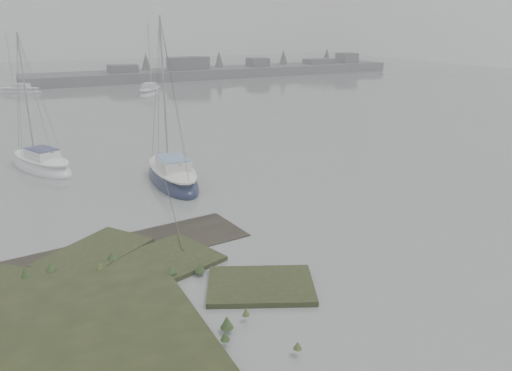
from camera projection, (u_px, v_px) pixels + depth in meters
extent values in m
plane|color=slate|center=(89.00, 126.00, 42.21)|extent=(160.00, 160.00, 0.00)
cube|color=#4C4F51|center=(222.00, 73.00, 80.31)|extent=(60.00, 8.00, 1.60)
cube|color=#424247|center=(123.00, 73.00, 72.31)|extent=(4.00, 3.00, 2.20)
cube|color=#424247|center=(188.00, 67.00, 76.50)|extent=(6.00, 3.00, 3.00)
cube|color=#424247|center=(258.00, 66.00, 81.76)|extent=(3.00, 3.00, 2.50)
cube|color=#424247|center=(319.00, 65.00, 87.01)|extent=(5.00, 3.00, 2.00)
cube|color=#424247|center=(347.00, 61.00, 89.48)|extent=(3.00, 3.00, 2.80)
cone|color=#384238|center=(146.00, 65.00, 75.48)|extent=(2.00, 2.00, 3.50)
cone|color=#384238|center=(219.00, 62.00, 80.66)|extent=(2.00, 2.00, 3.50)
cone|color=#384238|center=(283.00, 60.00, 85.84)|extent=(2.00, 2.00, 3.50)
cone|color=#384238|center=(327.00, 58.00, 89.72)|extent=(2.00, 2.00, 3.50)
ellipsoid|color=#0E1734|center=(173.00, 180.00, 27.54)|extent=(2.52, 6.80, 1.63)
ellipsoid|color=silver|center=(172.00, 169.00, 27.34)|extent=(2.04, 5.91, 0.46)
cube|color=silver|center=(173.00, 163.00, 26.97)|extent=(1.55, 2.36, 0.48)
cube|color=#6E8FB8|center=(173.00, 158.00, 26.88)|extent=(1.44, 2.17, 0.08)
cylinder|color=#939399|center=(164.00, 90.00, 26.78)|extent=(0.11, 0.11, 7.65)
cylinder|color=#939399|center=(174.00, 159.00, 26.72)|extent=(0.22, 2.68, 0.09)
ellipsoid|color=white|center=(42.00, 168.00, 29.91)|extent=(4.10, 6.34, 1.47)
ellipsoid|color=white|center=(41.00, 158.00, 29.73)|extent=(3.44, 5.48, 0.41)
cube|color=white|center=(42.00, 153.00, 29.45)|extent=(1.98, 2.41, 0.43)
cube|color=#12164A|center=(42.00, 149.00, 29.37)|extent=(1.83, 2.21, 0.07)
cylinder|color=#939399|center=(26.00, 94.00, 29.03)|extent=(0.09, 0.09, 6.90)
cylinder|color=#939399|center=(43.00, 150.00, 29.27)|extent=(0.98, 2.27, 0.08)
ellipsoid|color=silver|center=(150.00, 94.00, 60.48)|extent=(5.05, 6.61, 1.56)
ellipsoid|color=silver|center=(150.00, 89.00, 60.28)|extent=(4.27, 5.69, 0.44)
cube|color=silver|center=(149.00, 86.00, 59.90)|extent=(2.30, 2.59, 0.46)
cube|color=#ADB0BA|center=(149.00, 83.00, 59.82)|extent=(2.12, 2.39, 0.07)
cylinder|color=#939399|center=(150.00, 54.00, 59.82)|extent=(0.10, 0.10, 7.34)
cylinder|color=#939399|center=(149.00, 84.00, 59.65)|extent=(1.36, 2.26, 0.08)
ellipsoid|color=#A2A5AA|center=(20.00, 92.00, 61.68)|extent=(5.60, 4.39, 1.33)
ellipsoid|color=white|center=(19.00, 88.00, 61.52)|extent=(4.81, 3.71, 0.37)
cube|color=white|center=(21.00, 85.00, 61.40)|extent=(2.21, 1.98, 0.39)
cube|color=#B7BEC4|center=(21.00, 84.00, 61.33)|extent=(2.03, 1.83, 0.06)
cylinder|color=#939399|center=(10.00, 60.00, 60.51)|extent=(0.09, 0.09, 6.24)
cylinder|color=#939399|center=(22.00, 84.00, 61.32)|extent=(1.90, 1.20, 0.07)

